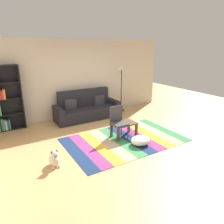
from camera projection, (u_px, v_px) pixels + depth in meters
The scene contains 11 objects.
ground_plane at pixel (119, 138), 5.86m from camera, with size 14.00×14.00×0.00m, color tan.
back_wall at pixel (81, 78), 7.53m from camera, with size 6.80×0.10×2.70m, color beige.
rug at pixel (125, 140), 5.76m from camera, with size 3.16×2.01×0.01m.
couch at pixel (87, 109), 7.38m from camera, with size 2.26×0.80×1.00m.
bookshelf at pixel (2, 101), 6.15m from camera, with size 0.90×0.28×1.95m.
coffee_table at pixel (124, 126), 5.87m from camera, with size 0.69×0.44×0.40m.
pouf at pixel (140, 140), 5.44m from camera, with size 0.53×0.44×0.23m, color white.
dog at pixel (54, 159), 4.48m from camera, with size 0.22×0.35×0.40m.
standing_lamp at pixel (121, 73), 7.88m from camera, with size 0.32×0.32×1.76m.
tv_remote at pixel (127, 123), 5.81m from camera, with size 0.04×0.15×0.02m, color black.
folding_chair at pixel (118, 119), 5.77m from camera, with size 0.40×0.40×0.90m.
Camera 1 is at (-2.95, -4.47, 2.50)m, focal length 33.47 mm.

